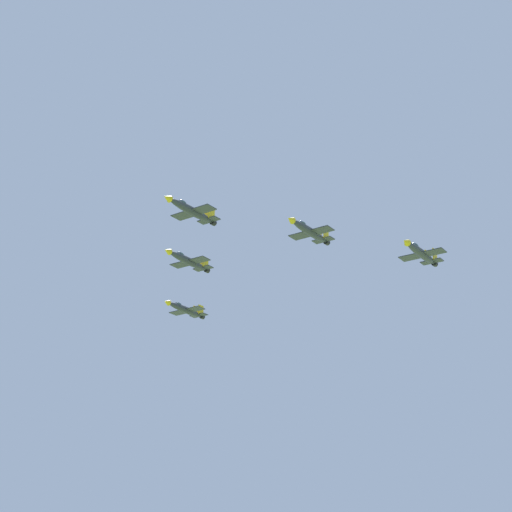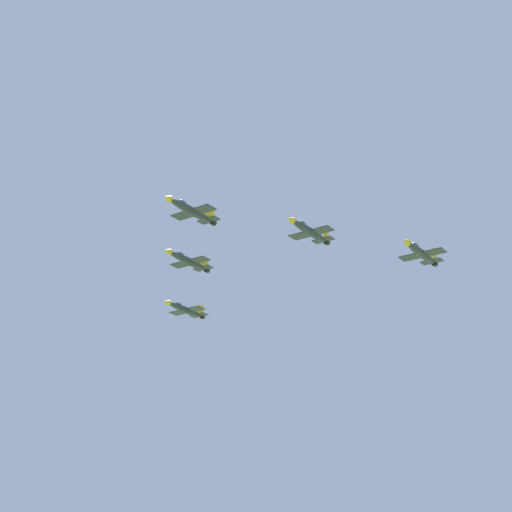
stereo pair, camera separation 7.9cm
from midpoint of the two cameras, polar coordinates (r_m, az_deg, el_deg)
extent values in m
ellipsoid|color=#2D3338|center=(178.51, -4.35, 3.03)|extent=(13.67, 6.67, 1.79)
cone|color=gold|center=(173.19, -5.98, 3.90)|extent=(2.22, 2.07, 1.53)
ellipsoid|color=#334751|center=(176.68, -4.98, 3.56)|extent=(2.72, 2.11, 1.05)
cube|color=#2D3338|center=(178.96, -4.21, 2.92)|extent=(6.55, 10.45, 0.18)
cube|color=gold|center=(176.40, -3.08, 3.29)|extent=(2.93, 1.68, 0.22)
cube|color=gold|center=(181.63, -5.31, 2.59)|extent=(2.93, 1.68, 0.22)
cube|color=#2D3338|center=(182.64, -3.19, 2.40)|extent=(3.76, 5.25, 0.18)
cube|color=gold|center=(182.47, -3.01, 2.87)|extent=(1.95, 0.94, 2.59)
cube|color=gold|center=(183.49, -3.45, 2.73)|extent=(1.95, 0.94, 2.59)
cylinder|color=black|center=(183.72, -2.89, 2.24)|extent=(1.38, 1.53, 1.26)
ellipsoid|color=#2D3338|center=(183.72, 3.59, 1.65)|extent=(13.59, 6.48, 1.78)
cone|color=gold|center=(177.70, 2.30, 2.46)|extent=(2.19, 2.04, 1.51)
ellipsoid|color=#334751|center=(181.59, 3.09, 2.16)|extent=(2.69, 2.08, 1.04)
cube|color=#2D3338|center=(184.22, 3.70, 1.55)|extent=(6.40, 10.36, 0.18)
cube|color=gold|center=(182.21, 4.90, 1.88)|extent=(2.91, 1.64, 0.21)
cube|color=gold|center=(186.36, 2.53, 1.26)|extent=(2.91, 1.64, 0.21)
cube|color=#2D3338|center=(188.34, 4.51, 1.07)|extent=(3.69, 5.20, 0.18)
cube|color=gold|center=(188.21, 4.69, 1.52)|extent=(1.94, 0.91, 2.57)
cube|color=gold|center=(189.02, 4.22, 1.40)|extent=(1.94, 0.91, 2.57)
cylinder|color=black|center=(189.54, 4.74, 0.92)|extent=(1.36, 1.51, 1.24)
ellipsoid|color=#2D3338|center=(201.91, -4.57, -0.34)|extent=(13.69, 6.38, 1.79)
cone|color=gold|center=(196.36, -5.96, 0.35)|extent=(2.20, 2.03, 1.52)
ellipsoid|color=#334751|center=(199.95, -5.10, 0.11)|extent=(2.70, 2.07, 1.04)
cube|color=#2D3338|center=(202.37, -4.44, -0.42)|extent=(6.34, 10.42, 0.18)
cube|color=gold|center=(199.82, -3.44, -0.15)|extent=(2.93, 1.62, 0.21)
cube|color=gold|center=(205.03, -5.43, -0.66)|extent=(2.93, 1.62, 0.21)
cube|color=#2D3338|center=(206.18, -3.56, -0.83)|extent=(3.67, 5.23, 0.18)
cube|color=gold|center=(205.93, -3.40, -0.42)|extent=(1.95, 0.89, 2.58)
cube|color=gold|center=(206.95, -3.80, -0.52)|extent=(1.95, 0.89, 2.58)
cylinder|color=black|center=(207.30, -3.31, -0.95)|extent=(1.36, 1.51, 1.25)
ellipsoid|color=#2D3338|center=(192.10, 10.96, 0.18)|extent=(14.22, 6.59, 1.86)
cone|color=gold|center=(185.21, 9.96, 0.95)|extent=(2.28, 2.11, 1.58)
ellipsoid|color=#334751|center=(189.63, 10.56, 0.67)|extent=(2.80, 2.14, 1.08)
cube|color=#2D3338|center=(192.68, 11.05, 0.09)|extent=(6.57, 10.82, 0.19)
cube|color=gold|center=(191.13, 12.32, 0.39)|extent=(3.04, 1.68, 0.22)
cube|color=gold|center=(194.37, 9.80, -0.18)|extent=(3.04, 1.68, 0.22)
cube|color=#2D3338|center=(197.35, 11.66, -0.37)|extent=(3.80, 5.42, 0.19)
cube|color=gold|center=(197.27, 11.85, 0.08)|extent=(2.03, 0.93, 2.68)
cube|color=gold|center=(197.90, 11.36, -0.03)|extent=(2.03, 0.93, 2.68)
cylinder|color=black|center=(198.71, 11.84, -0.50)|extent=(1.41, 1.57, 1.30)
ellipsoid|color=#2D3338|center=(225.05, -4.76, -3.60)|extent=(13.51, 6.35, 1.77)
cone|color=gold|center=(219.48, -6.00, -3.08)|extent=(2.17, 2.01, 1.50)
ellipsoid|color=#334751|center=(223.05, -5.24, -3.24)|extent=(2.67, 2.05, 1.03)
cube|color=#2D3338|center=(225.53, -4.65, -3.67)|extent=(6.30, 10.29, 0.18)
cube|color=gold|center=(222.93, -3.76, -3.46)|extent=(2.89, 1.61, 0.21)
cube|color=gold|center=(228.22, -5.52, -3.85)|extent=(2.89, 1.61, 0.21)
cube|color=#2D3338|center=(229.34, -3.85, -3.98)|extent=(3.64, 5.16, 0.18)
cube|color=gold|center=(229.01, -3.71, -3.62)|extent=(1.92, 0.89, 2.55)
cube|color=gold|center=(230.05, -4.06, -3.69)|extent=(1.92, 0.89, 2.55)
cylinder|color=black|center=(230.46, -3.63, -4.07)|extent=(1.34, 1.50, 1.24)
camera|label=1|loc=(0.04, -90.01, 0.00)|focal=59.86mm
camera|label=2|loc=(0.04, 89.99, 0.00)|focal=59.86mm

